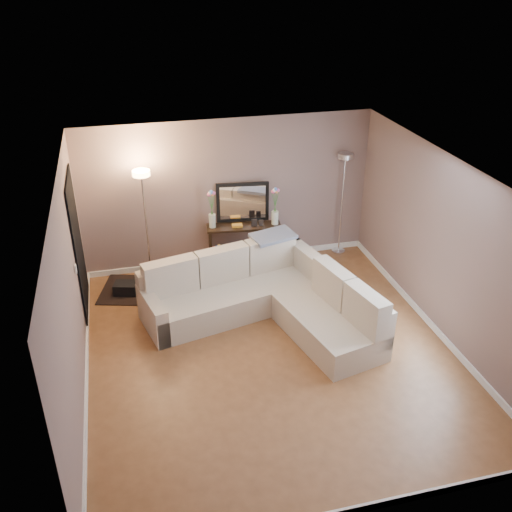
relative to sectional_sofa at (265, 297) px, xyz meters
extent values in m
cube|color=brown|center=(-0.16, -0.85, -0.36)|extent=(5.00, 5.50, 0.01)
cube|color=white|center=(-0.16, -0.85, 2.25)|extent=(5.00, 5.50, 0.01)
cube|color=#7D6560|center=(-0.16, 1.91, 0.94)|extent=(5.00, 0.02, 2.60)
cube|color=#7D6560|center=(-0.16, -3.61, 0.94)|extent=(5.00, 0.02, 2.60)
cube|color=#7D6560|center=(-2.67, -0.85, 0.94)|extent=(0.02, 5.50, 2.60)
cube|color=#7D6560|center=(2.35, -0.85, 0.94)|extent=(0.02, 5.50, 2.60)
cube|color=white|center=(-0.16, 1.89, -0.31)|extent=(5.00, 0.03, 0.10)
cube|color=white|center=(-0.16, -3.58, -0.31)|extent=(5.00, 0.03, 0.10)
cube|color=white|center=(-2.64, -0.85, -0.31)|extent=(0.03, 5.50, 0.10)
cube|color=white|center=(2.33, -0.85, -0.31)|extent=(0.03, 5.50, 0.10)
cube|color=black|center=(-2.64, 0.85, 0.74)|extent=(0.02, 1.20, 2.20)
cube|color=white|center=(-2.64, 0.00, 0.84)|extent=(0.02, 0.08, 0.12)
cube|color=beige|center=(-0.44, 0.31, -0.15)|extent=(2.88, 1.55, 0.42)
cube|color=beige|center=(-0.52, 0.67, 0.15)|extent=(2.71, 0.83, 0.59)
cube|color=beige|center=(-1.69, 0.01, -0.06)|extent=(0.40, 0.97, 0.59)
cube|color=beige|center=(0.73, -0.77, -0.15)|extent=(1.31, 1.86, 0.42)
cube|color=beige|center=(0.98, -0.22, 0.15)|extent=(0.81, 2.61, 0.59)
cube|color=beige|center=(-1.37, 0.35, 0.34)|extent=(0.85, 0.41, 0.55)
cube|color=beige|center=(-0.55, 0.54, 0.34)|extent=(0.85, 0.41, 0.55)
cube|color=beige|center=(0.27, 0.74, 0.34)|extent=(0.85, 0.41, 0.55)
cube|color=beige|center=(0.91, -0.40, 0.34)|extent=(0.40, 0.79, 0.55)
cube|color=beige|center=(1.09, -1.17, 0.34)|extent=(0.40, 0.79, 0.55)
cube|color=slate|center=(0.33, 0.77, 0.62)|extent=(0.78, 0.58, 0.09)
cube|color=black|center=(0.05, 1.65, 0.41)|extent=(1.31, 0.50, 0.04)
cube|color=black|center=(-0.55, 1.59, 0.01)|extent=(0.05, 0.05, 0.75)
cube|color=black|center=(-0.51, 1.86, 0.01)|extent=(0.05, 0.05, 0.75)
cube|color=black|center=(0.62, 1.44, 0.01)|extent=(0.05, 0.05, 0.75)
cube|color=black|center=(0.66, 1.72, 0.01)|extent=(0.05, 0.05, 0.75)
cube|color=black|center=(0.05, 1.65, -0.18)|extent=(1.23, 0.46, 0.03)
cube|color=#BF3333|center=(-0.47, 1.72, -0.07)|extent=(0.05, 0.16, 0.19)
cube|color=#3359A5|center=(-0.43, 1.71, -0.06)|extent=(0.05, 0.16, 0.21)
cube|color=gold|center=(-0.38, 1.71, -0.05)|extent=(0.06, 0.16, 0.23)
cube|color=#3F7F4C|center=(-0.33, 1.70, -0.07)|extent=(0.07, 0.16, 0.19)
cube|color=#994C99|center=(-0.28, 1.69, -0.06)|extent=(0.05, 0.16, 0.21)
cube|color=orange|center=(-0.24, 1.69, -0.05)|extent=(0.05, 0.16, 0.23)
cube|color=#262626|center=(-0.20, 1.68, -0.07)|extent=(0.06, 0.16, 0.19)
cube|color=#4C99B2|center=(-0.15, 1.68, -0.06)|extent=(0.07, 0.16, 0.21)
cube|color=#B2A58C|center=(-0.10, 1.67, -0.05)|extent=(0.05, 0.16, 0.23)
cube|color=brown|center=(-0.06, 1.67, -0.07)|extent=(0.05, 0.16, 0.19)
cube|color=navy|center=(-0.02, 1.66, -0.06)|extent=(0.06, 0.16, 0.21)
cube|color=gold|center=(0.04, 1.65, -0.05)|extent=(0.07, 0.16, 0.23)
cube|color=black|center=(0.07, 1.82, 0.80)|extent=(0.90, 0.15, 0.71)
cube|color=white|center=(0.07, 1.80, 0.80)|extent=(0.78, 0.11, 0.59)
cube|color=gold|center=(-0.07, 1.64, 0.45)|extent=(0.19, 0.14, 0.04)
cube|color=black|center=(0.22, 1.58, 0.50)|extent=(0.10, 0.03, 0.13)
cube|color=black|center=(0.34, 1.57, 0.49)|extent=(0.08, 0.03, 0.11)
cylinder|color=silver|center=(-0.48, 1.72, 0.55)|extent=(0.13, 0.13, 0.24)
cylinder|color=#38722D|center=(-0.50, 1.72, 0.83)|extent=(0.10, 0.02, 0.40)
sphere|color=#E5598C|center=(-0.52, 1.72, 1.03)|extent=(0.08, 0.08, 0.07)
cylinder|color=#38722D|center=(-0.49, 1.72, 0.84)|extent=(0.05, 0.01, 0.43)
sphere|color=white|center=(-0.50, 1.72, 1.05)|extent=(0.08, 0.08, 0.07)
cylinder|color=#38722D|center=(-0.48, 1.72, 0.85)|extent=(0.01, 0.01, 0.45)
sphere|color=#598CE5|center=(-0.48, 1.72, 1.07)|extent=(0.08, 0.08, 0.07)
cylinder|color=#38722D|center=(-0.48, 1.72, 0.83)|extent=(0.05, 0.01, 0.41)
sphere|color=#E58C4C|center=(-0.46, 1.72, 1.03)|extent=(0.08, 0.08, 0.07)
cylinder|color=#38722D|center=(-0.47, 1.72, 0.84)|extent=(0.10, 0.02, 0.42)
sphere|color=#D866B2|center=(-0.45, 1.71, 1.05)|extent=(0.08, 0.08, 0.07)
cylinder|color=silver|center=(0.59, 1.58, 0.55)|extent=(0.13, 0.13, 0.24)
cylinder|color=#38722D|center=(0.57, 1.59, 0.83)|extent=(0.10, 0.02, 0.40)
sphere|color=#E5598C|center=(0.55, 1.59, 1.03)|extent=(0.08, 0.08, 0.07)
cylinder|color=#38722D|center=(0.58, 1.59, 0.84)|extent=(0.05, 0.01, 0.43)
sphere|color=white|center=(0.57, 1.59, 1.05)|extent=(0.08, 0.08, 0.07)
cylinder|color=#38722D|center=(0.59, 1.58, 0.85)|extent=(0.01, 0.01, 0.45)
sphere|color=#598CE5|center=(0.59, 1.58, 1.07)|extent=(0.08, 0.08, 0.07)
cylinder|color=#38722D|center=(0.60, 1.58, 0.83)|extent=(0.05, 0.01, 0.41)
sphere|color=#E58C4C|center=(0.61, 1.58, 1.03)|extent=(0.08, 0.08, 0.07)
cylinder|color=#38722D|center=(0.60, 1.58, 0.84)|extent=(0.10, 0.02, 0.42)
sphere|color=#D866B2|center=(0.63, 1.58, 1.05)|extent=(0.08, 0.08, 0.07)
cylinder|color=silver|center=(-1.60, 1.58, -0.34)|extent=(0.31, 0.31, 0.03)
cylinder|color=silver|center=(-1.60, 1.58, 0.59)|extent=(0.03, 0.03, 1.86)
cylinder|color=#FFBF72|center=(-1.60, 1.58, 1.55)|extent=(0.34, 0.34, 0.08)
cylinder|color=silver|center=(1.88, 1.75, -0.34)|extent=(0.29, 0.29, 0.03)
cylinder|color=silver|center=(1.88, 1.75, 0.56)|extent=(0.03, 0.03, 1.81)
cylinder|color=silver|center=(1.88, 1.75, 1.50)|extent=(0.31, 0.31, 0.08)
cube|color=black|center=(-1.80, 1.25, -0.35)|extent=(1.49, 1.27, 0.02)
cube|color=black|center=(-2.04, 1.20, -0.28)|extent=(0.42, 0.34, 0.23)
camera|label=1|loc=(-1.91, -7.04, 4.58)|focal=40.00mm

